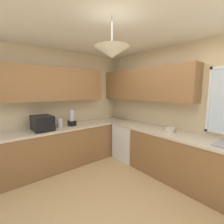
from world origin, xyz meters
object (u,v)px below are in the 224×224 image
(microwave, at_px, (42,123))
(blender_appliance, at_px, (72,119))
(kettle, at_px, (60,123))
(bowl, at_px, (170,130))
(dishwasher, at_px, (129,142))

(microwave, relative_size, blender_appliance, 1.33)
(microwave, distance_m, kettle, 0.35)
(kettle, distance_m, bowl, 2.26)
(kettle, xyz_separation_m, bowl, (1.69, 1.50, -0.06))
(microwave, bearing_deg, dishwasher, 69.95)
(microwave, relative_size, kettle, 2.35)
(dishwasher, height_order, bowl, bowl)
(bowl, bearing_deg, microwave, -132.98)
(kettle, distance_m, blender_appliance, 0.29)
(microwave, height_order, kettle, microwave)
(microwave, distance_m, blender_appliance, 0.63)
(blender_appliance, bearing_deg, microwave, -90.00)
(microwave, height_order, bowl, microwave)
(dishwasher, distance_m, kettle, 1.70)
(kettle, bearing_deg, microwave, -93.35)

